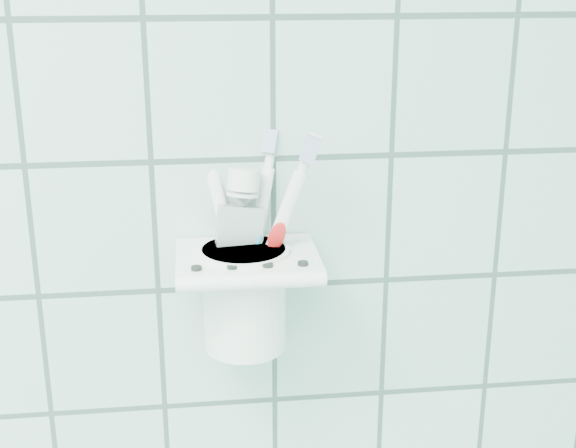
% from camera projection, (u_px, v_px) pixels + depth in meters
% --- Properties ---
extents(holder_bracket, '(0.12, 0.10, 0.04)m').
position_uv_depth(holder_bracket, '(247.00, 262.00, 0.71)').
color(holder_bracket, white).
rests_on(holder_bracket, wall_back).
extents(cup, '(0.08, 0.08, 0.10)m').
position_uv_depth(cup, '(245.00, 294.00, 0.72)').
color(cup, white).
rests_on(cup, holder_bracket).
extents(toothbrush_pink, '(0.05, 0.07, 0.20)m').
position_uv_depth(toothbrush_pink, '(251.00, 236.00, 0.70)').
color(toothbrush_pink, white).
rests_on(toothbrush_pink, cup).
extents(toothbrush_blue, '(0.05, 0.07, 0.19)m').
position_uv_depth(toothbrush_blue, '(237.00, 241.00, 0.69)').
color(toothbrush_blue, white).
rests_on(toothbrush_blue, cup).
extents(toothbrush_orange, '(0.07, 0.03, 0.20)m').
position_uv_depth(toothbrush_orange, '(239.00, 228.00, 0.72)').
color(toothbrush_orange, white).
rests_on(toothbrush_orange, cup).
extents(toothpaste_tube, '(0.05, 0.04, 0.16)m').
position_uv_depth(toothpaste_tube, '(228.00, 245.00, 0.71)').
color(toothpaste_tube, silver).
rests_on(toothpaste_tube, cup).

